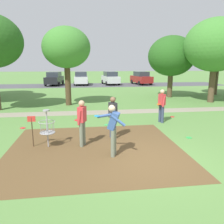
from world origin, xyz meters
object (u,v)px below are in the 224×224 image
(parked_car_center_right, at_px, (110,78))
(parked_car_rightmost, at_px, (141,78))
(frisbee_mid_grass, at_px, (189,138))
(player_waiting_right, at_px, (82,120))
(frisbee_near_basket, at_px, (107,125))
(parked_car_center_left, at_px, (81,78))
(frisbee_far_right, at_px, (172,117))
(disc_golf_basket, at_px, (46,127))
(frisbee_far_left, at_px, (23,128))
(tree_mid_left, at_px, (216,45))
(player_throwing, at_px, (162,104))
(tree_mid_center, at_px, (172,56))
(tree_near_left, at_px, (218,55))
(player_waiting_left, at_px, (113,127))
(tree_near_right, at_px, (66,48))
(player_foreground_watching, at_px, (113,115))
(parked_car_leftmost, at_px, (54,79))

(parked_car_center_right, height_order, parked_car_rightmost, same)
(frisbee_mid_grass, bearing_deg, player_waiting_right, -176.09)
(frisbee_near_basket, relative_size, parked_car_center_left, 0.06)
(frisbee_far_right, distance_m, parked_car_center_right, 20.17)
(disc_golf_basket, xyz_separation_m, frisbee_far_left, (-1.49, 2.60, -0.74))
(tree_mid_left, bearing_deg, frisbee_mid_grass, -125.87)
(frisbee_far_left, xyz_separation_m, tree_mid_left, (12.85, 5.54, 4.31))
(player_throwing, xyz_separation_m, tree_mid_center, (3.80, 8.32, 2.64))
(tree_near_left, xyz_separation_m, parked_car_center_left, (-13.00, 11.83, -2.82))
(player_waiting_left, height_order, tree_near_left, tree_near_left)
(disc_golf_basket, relative_size, parked_car_rightmost, 0.31)
(player_throwing, distance_m, player_waiting_right, 4.93)
(player_waiting_right, bearing_deg, tree_mid_left, 39.20)
(parked_car_center_left, distance_m, parked_car_rightmost, 8.64)
(tree_near_left, relative_size, tree_near_right, 0.96)
(player_throwing, height_order, parked_car_center_left, parked_car_center_left)
(disc_golf_basket, height_order, player_waiting_right, player_waiting_right)
(frisbee_far_right, xyz_separation_m, tree_mid_center, (2.74, 7.30, 3.60))
(player_foreground_watching, relative_size, frisbee_far_left, 6.86)
(tree_mid_left, distance_m, parked_car_center_left, 19.11)
(player_foreground_watching, bearing_deg, parked_car_center_right, 82.99)
(player_throwing, xyz_separation_m, player_waiting_left, (-3.05, -3.87, 0.02))
(player_waiting_left, relative_size, frisbee_mid_grass, 7.26)
(player_waiting_left, relative_size, parked_car_center_left, 0.41)
(parked_car_leftmost, height_order, parked_car_center_left, same)
(player_throwing, relative_size, player_waiting_right, 1.00)
(player_throwing, distance_m, player_waiting_left, 4.92)
(parked_car_rightmost, bearing_deg, frisbee_near_basket, -109.35)
(frisbee_far_left, bearing_deg, player_waiting_left, -44.16)
(frisbee_far_right, distance_m, tree_mid_left, 7.87)
(frisbee_near_basket, xyz_separation_m, frisbee_mid_grass, (3.14, -2.38, 0.00))
(frisbee_far_left, bearing_deg, frisbee_near_basket, 0.43)
(frisbee_mid_grass, bearing_deg, parked_car_center_left, 100.60)
(disc_golf_basket, bearing_deg, player_throwing, 27.35)
(disc_golf_basket, height_order, player_throwing, player_throwing)
(tree_near_left, xyz_separation_m, parked_car_leftmost, (-16.68, 11.60, -2.82))
(parked_car_center_left, xyz_separation_m, parked_car_rightmost, (8.63, -0.46, 0.00))
(player_waiting_left, relative_size, tree_mid_center, 0.32)
(tree_near_left, distance_m, parked_car_center_left, 17.80)
(player_foreground_watching, relative_size, frisbee_far_right, 7.53)
(frisbee_mid_grass, distance_m, parked_car_rightmost, 23.66)
(frisbee_near_basket, height_order, tree_near_left, tree_near_left)
(frisbee_mid_grass, bearing_deg, parked_car_leftmost, 109.06)
(disc_golf_basket, bearing_deg, frisbee_near_basket, 46.39)
(tree_near_right, bearing_deg, parked_car_rightmost, 57.88)
(player_foreground_watching, relative_size, player_waiting_right, 1.00)
(tree_near_right, relative_size, tree_mid_left, 0.87)
(frisbee_near_basket, xyz_separation_m, tree_near_left, (11.70, 9.51, 3.73))
(player_foreground_watching, bearing_deg, player_throwing, 37.06)
(player_waiting_right, height_order, parked_car_rightmost, parked_car_rightmost)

